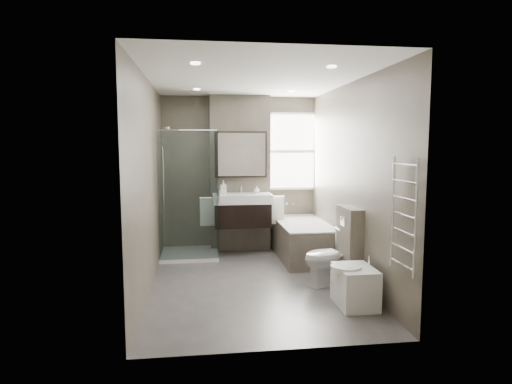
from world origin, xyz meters
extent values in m
cube|color=#4C4846|center=(0.00, 0.00, -0.03)|extent=(2.65, 3.85, 0.05)
cube|color=silver|center=(0.00, 0.00, 2.62)|extent=(2.65, 3.85, 0.05)
cube|color=#5A5245|center=(0.00, 1.92, 1.30)|extent=(2.65, 0.05, 2.60)
cube|color=#5A5245|center=(0.00, -1.92, 1.30)|extent=(2.65, 0.05, 2.60)
cube|color=#5A5245|center=(-1.32, 0.00, 1.30)|extent=(0.05, 3.85, 2.60)
cube|color=#5A5245|center=(1.32, 0.00, 1.30)|extent=(0.05, 3.85, 2.60)
cube|color=#554E43|center=(0.00, 1.77, 1.30)|extent=(1.00, 0.25, 2.60)
cube|color=black|center=(0.00, 1.42, 0.66)|extent=(0.90, 0.45, 0.38)
cube|color=white|center=(0.00, 1.42, 0.92)|extent=(0.95, 0.47, 0.15)
cylinder|color=silver|center=(0.00, 1.59, 1.06)|extent=(0.03, 0.03, 0.12)
cylinder|color=silver|center=(0.00, 1.53, 1.11)|extent=(0.02, 0.12, 0.02)
cube|color=black|center=(0.00, 1.62, 1.63)|extent=(0.86, 0.06, 0.76)
cube|color=white|center=(0.00, 1.58, 1.63)|extent=(0.80, 0.02, 0.70)
cube|color=silver|center=(-0.56, 1.40, 0.72)|extent=(0.24, 0.06, 0.44)
cube|color=silver|center=(0.56, 1.40, 0.72)|extent=(0.24, 0.06, 0.44)
cube|color=white|center=(-0.85, 1.45, 0.03)|extent=(0.90, 0.90, 0.06)
cube|color=white|center=(-0.85, 1.01, 1.03)|extent=(0.88, 0.01, 1.94)
cube|color=white|center=(-0.41, 1.45, 1.03)|extent=(0.01, 0.88, 1.94)
cylinder|color=silver|center=(-1.25, 1.45, 1.25)|extent=(0.02, 0.02, 1.00)
cube|color=#554E43|center=(0.93, 1.10, 0.28)|extent=(0.75, 1.60, 0.55)
cube|color=white|center=(0.93, 1.10, 0.56)|extent=(0.75, 1.60, 0.03)
cube|color=white|center=(0.93, 1.10, 0.49)|extent=(0.61, 1.42, 0.12)
cube|color=white|center=(0.90, 1.88, 1.67)|extent=(0.98, 0.04, 1.33)
cube|color=white|center=(0.90, 1.85, 1.67)|extent=(0.90, 0.01, 1.25)
cube|color=white|center=(0.90, 1.85, 1.68)|extent=(0.90, 0.01, 0.05)
imported|color=white|center=(0.97, -0.22, 0.36)|extent=(0.79, 0.59, 0.72)
cube|color=#554E43|center=(1.21, -0.25, 0.50)|extent=(0.18, 0.55, 1.00)
cube|color=silver|center=(1.11, -0.25, 0.82)|extent=(0.01, 0.16, 0.11)
cube|color=white|center=(1.02, -0.98, 0.22)|extent=(0.40, 0.55, 0.44)
cylinder|color=white|center=(0.91, -0.98, 0.43)|extent=(0.33, 0.33, 0.05)
cylinder|color=silver|center=(1.18, -0.98, 0.52)|extent=(0.02, 0.02, 0.10)
cylinder|color=silver|center=(1.25, -1.83, 1.12)|extent=(0.03, 0.03, 1.10)
cylinder|color=silver|center=(1.25, -1.37, 1.12)|extent=(0.03, 0.03, 1.10)
cube|color=silver|center=(1.25, -1.60, 1.12)|extent=(0.02, 0.46, 1.00)
imported|color=white|center=(-0.30, 1.49, 1.11)|extent=(0.10, 0.10, 0.21)
imported|color=white|center=(0.24, 1.47, 1.06)|extent=(0.09, 0.09, 0.12)
camera|label=1|loc=(-0.67, -5.40, 1.78)|focal=30.00mm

